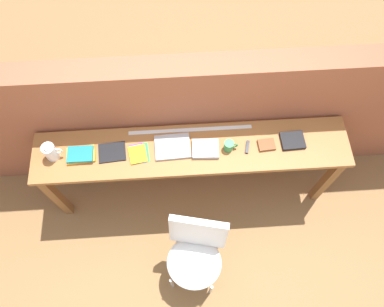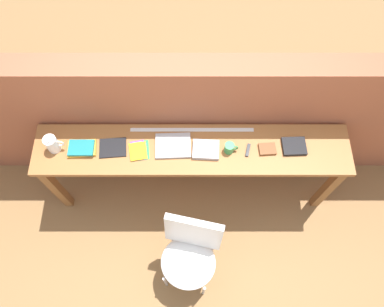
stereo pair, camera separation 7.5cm
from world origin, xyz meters
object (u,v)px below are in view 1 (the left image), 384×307
Objects in this scene: book_stack_leftmost at (81,155)px; book_repair_rightmost at (293,141)px; pamphlet_pile_colourful at (138,154)px; magazine_cycling at (112,152)px; multitool_folded at (247,147)px; leather_journal_brown at (266,145)px; mug at (229,146)px; book_open_centre at (173,147)px; chair_white_moulded at (196,252)px; pitcher_white at (51,152)px.

book_repair_rightmost is (1.66, 0.02, -0.01)m from book_stack_leftmost.
book_stack_leftmost is 0.44m from pamphlet_pile_colourful.
multitool_folded is at bearing -5.73° from magazine_cycling.
multitool_folded is at bearing 178.64° from leather_journal_brown.
multitool_folded is at bearing -0.63° from mug.
book_stack_leftmost is at bearing 178.45° from magazine_cycling.
book_open_centre is at bearing 9.01° from pamphlet_pile_colourful.
book_open_centre is 0.44m from mug.
magazine_cycling is 1.06m from multitool_folded.
chair_white_moulded is at bearing -60.57° from pamphlet_pile_colourful.
book_open_centre is 0.59m from multitool_folded.
pitcher_white reaches higher than mug.
leather_journal_brown is (1.21, -0.01, 0.01)m from magazine_cycling.
book_stack_leftmost is 1.45m from leather_journal_brown.
pitcher_white reaches higher than chair_white_moulded.
book_stack_leftmost is at bearing -2.78° from pitcher_white.
magazine_cycling is 0.91m from mug.
pitcher_white is 1.51m from multitool_folded.
pamphlet_pile_colourful is 1.22m from book_repair_rightmost.
chair_white_moulded is 1.16m from book_repair_rightmost.
pitcher_white is at bearing 177.78° from pamphlet_pile_colourful.
pitcher_white reaches higher than pamphlet_pile_colourful.
book_repair_rightmost reaches higher than multitool_folded.
mug is (1.15, -0.01, 0.02)m from book_stack_leftmost.
multitool_folded is (0.59, -0.04, -0.00)m from book_open_centre.
chair_white_moulded is 1.01m from leather_journal_brown.
book_stack_leftmost is 1.66m from book_repair_rightmost.
book_open_centre is at bearing 175.42° from mug.
book_stack_leftmost is (-0.84, 0.73, 0.37)m from chair_white_moulded.
book_stack_leftmost reaches higher than magazine_cycling.
multitool_folded is 0.60× the size of book_repair_rightmost.
pitcher_white is at bearing 178.82° from book_open_centre.
magazine_cycling is (-0.61, 0.74, 0.36)m from chair_white_moulded.
mug is 0.51m from book_repair_rightmost.
chair_white_moulded is 3.23× the size of book_open_centre.
leather_journal_brown is at bearing -4.52° from book_open_centre.
pamphlet_pile_colourful is (0.20, -0.03, 0.00)m from magazine_cycling.
book_open_centre is 1.51× the size of book_repair_rightmost.
book_stack_leftmost is 2.09× the size of multitool_folded.
leather_journal_brown is (0.15, 0.01, 0.00)m from multitool_folded.
book_repair_rightmost reaches higher than leather_journal_brown.
book_stack_leftmost is 1.30m from multitool_folded.
book_repair_rightmost is at bearing 0.72° from book_stack_leftmost.
chair_white_moulded is 8.10× the size of mug.
chair_white_moulded is at bearing -122.23° from multitool_folded.
pitcher_white is at bearing 179.25° from multitool_folded.
book_stack_leftmost is 0.83× the size of book_open_centre.
chair_white_moulded is 8.10× the size of multitool_folded.
leather_journal_brown is at bearing 0.75° from pamphlet_pile_colourful.
magazine_cycling is at bearing 172.30° from pamphlet_pile_colourful.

